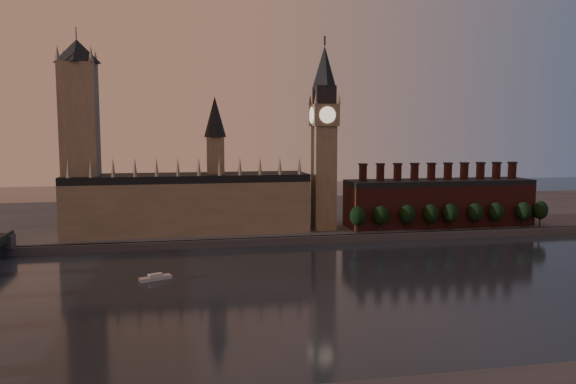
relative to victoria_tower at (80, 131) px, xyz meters
name	(u,v)px	position (x,y,z in m)	size (l,w,h in m)	color
ground	(373,290)	(120.00, -115.00, -59.09)	(900.00, 900.00, 0.00)	black
north_bank	(284,216)	(120.00, 63.04, -57.09)	(900.00, 182.00, 4.00)	#4D4D53
palace_of_westminster	(190,200)	(55.59, -0.09, -37.46)	(130.00, 30.30, 74.00)	gray
victoria_tower	(80,131)	(0.00, 0.00, 0.00)	(24.00, 24.00, 108.00)	gray
big_ben	(324,135)	(130.00, -5.00, -2.26)	(15.00, 15.00, 107.00)	gray
chimney_block	(439,202)	(200.00, -5.00, -41.27)	(110.00, 25.00, 37.00)	#52211F
embankment_tree_0	(358,216)	(144.79, -21.24, -45.62)	(8.60, 8.60, 14.88)	black
embankment_tree_1	(381,215)	(158.29, -21.07, -45.62)	(8.60, 8.60, 14.88)	black
embankment_tree_2	(408,214)	(174.07, -20.17, -45.62)	(8.60, 8.60, 14.88)	black
embankment_tree_3	(431,213)	(188.01, -20.20, -45.62)	(8.60, 8.60, 14.88)	black
embankment_tree_4	(450,213)	(199.31, -20.91, -45.62)	(8.60, 8.60, 14.88)	black
embankment_tree_5	(475,212)	(214.94, -20.46, -45.62)	(8.60, 8.60, 14.88)	black
embankment_tree_6	(496,212)	(227.81, -20.53, -45.62)	(8.60, 8.60, 14.88)	black
embankment_tree_7	(524,211)	(244.73, -21.48, -45.62)	(8.60, 8.60, 14.88)	black
embankment_tree_8	(540,210)	(256.35, -20.23, -45.62)	(8.60, 8.60, 14.88)	black
river_boat	(155,278)	(39.90, -84.05, -58.11)	(13.20, 8.56, 2.56)	silver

